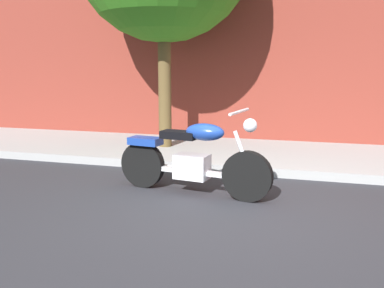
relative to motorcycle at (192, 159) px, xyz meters
The scene contains 3 objects.
ground_plane 0.88m from the motorcycle, 40.39° to the right, with size 60.00×60.00×0.00m, color #28282D.
sidewalk 2.47m from the motorcycle, 76.56° to the left, with size 25.22×2.56×0.14m, color #949494.
motorcycle is the anchor object (origin of this frame).
Camera 1 is at (0.85, -4.50, 1.63)m, focal length 37.98 mm.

